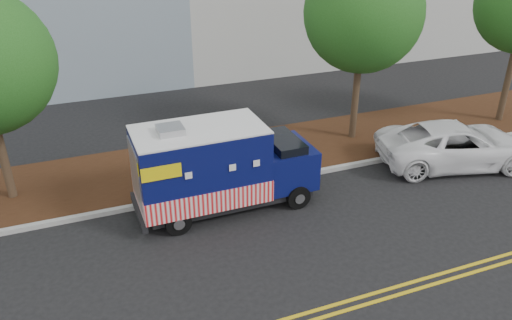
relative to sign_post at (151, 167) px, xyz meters
name	(u,v)px	position (x,y,z in m)	size (l,w,h in m)	color
ground	(234,215)	(2.06, -1.64, -1.20)	(120.00, 120.00, 0.00)	black
curb	(220,191)	(2.06, -0.24, -1.12)	(120.00, 0.18, 0.15)	#9E9E99
mulch_strip	(202,163)	(2.06, 1.86, -1.12)	(120.00, 4.00, 0.15)	#321B0E
centerline_near	(298,316)	(2.06, -6.09, -1.19)	(120.00, 0.10, 0.01)	gold
tree_c	(363,13)	(8.18, 1.81, 3.70)	(4.24, 4.24, 7.03)	#38281C
sign_post	(151,167)	(0.00, 0.00, 0.00)	(0.06, 0.06, 2.40)	#473828
food_truck	(217,170)	(1.75, -1.07, 0.10)	(5.49, 2.15, 2.88)	black
white_car	(456,145)	(10.46, -1.31, -0.44)	(2.51, 5.45, 1.51)	white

